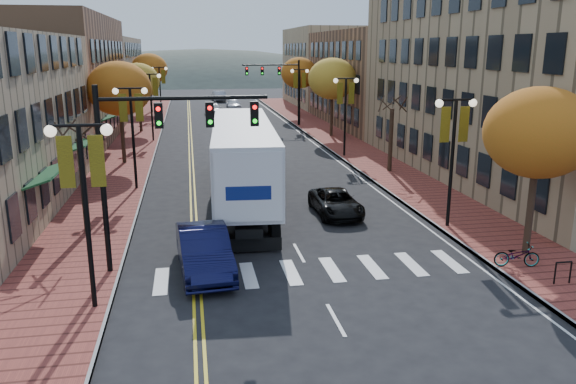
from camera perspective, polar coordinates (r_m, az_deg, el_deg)
name	(u,v)px	position (r m, az deg, el deg)	size (l,w,h in m)	color
ground	(321,293)	(19.76, 3.38, -10.22)	(200.00, 200.00, 0.00)	black
sidewalk_left	(135,144)	(50.84, -15.29, 4.69)	(4.00, 85.00, 0.15)	brown
sidewalk_right	(335,139)	(52.32, 4.81, 5.42)	(4.00, 85.00, 0.15)	brown
building_left_mid	(41,80)	(55.02, -23.81, 10.39)	(12.00, 24.00, 11.00)	brown
building_left_far	(89,75)	(79.56, -19.60, 11.12)	(12.00, 26.00, 9.50)	#9E8966
building_right_near	(547,60)	(40.46, 24.79, 12.11)	(15.00, 28.00, 15.00)	#997F5B
building_right_mid	(398,78)	(63.73, 11.14, 11.27)	(15.00, 24.00, 10.00)	brown
building_right_far	(344,67)	(84.61, 5.73, 12.52)	(15.00, 20.00, 11.00)	#9E8966
tree_left_a	(84,186)	(26.58, -20.04, 0.54)	(0.28, 0.28, 4.20)	#382619
tree_left_b	(119,89)	(41.82, -16.77, 10.02)	(4.48, 4.48, 7.21)	#382619
tree_left_c	(138,81)	(57.74, -14.98, 10.81)	(4.16, 4.16, 6.69)	#382619
tree_left_d	(149,69)	(75.65, -13.91, 12.04)	(4.61, 4.61, 7.42)	#382619
tree_right_a	(539,133)	(23.74, 24.13, 5.49)	(4.16, 4.16, 6.69)	#382619
tree_right_b	(391,140)	(38.31, 10.39, 5.22)	(0.28, 0.28, 4.20)	#382619
tree_right_c	(332,79)	(53.20, 4.51, 11.39)	(4.48, 4.48, 7.21)	#382619
tree_right_d	(299,73)	(68.80, 1.13, 11.98)	(4.35, 4.35, 7.00)	#382619
lamp_left_a	(83,181)	(18.19, -20.07, 1.03)	(1.96, 0.36, 6.05)	black
lamp_left_b	(132,118)	(33.84, -15.58, 7.23)	(1.96, 0.36, 6.05)	black
lamp_left_c	(151,94)	(51.71, -13.78, 9.66)	(1.96, 0.36, 6.05)	black
lamp_left_d	(160,82)	(69.64, -12.90, 10.84)	(1.96, 0.36, 6.05)	black
lamp_right_a	(454,138)	(26.52, 16.48, 5.30)	(1.96, 0.36, 6.05)	black
lamp_right_b	(346,101)	(43.26, 5.86, 9.14)	(1.96, 0.36, 6.05)	black
lamp_right_c	(300,86)	(60.73, 1.19, 10.72)	(1.96, 0.36, 6.05)	black
traffic_mast_near	(155,143)	(20.75, -13.33, 4.87)	(6.10, 0.35, 7.00)	black
traffic_mast_far	(281,80)	(60.33, -0.73, 11.29)	(6.10, 0.34, 7.00)	black
semi_truck	(242,154)	(30.72, -4.69, 3.87)	(4.05, 18.12, 4.49)	black
navy_sedan	(204,250)	(21.41, -8.53, -5.89)	(1.81, 5.18, 1.71)	black
black_suv	(336,203)	(28.53, 4.88, -1.08)	(2.08, 4.51, 1.25)	black
car_far_white	(213,109)	(71.81, -7.60, 8.36)	(1.84, 4.58, 1.56)	silver
car_far_silver	(233,104)	(78.60, -5.57, 8.84)	(1.85, 4.54, 1.32)	#B7B6BF
car_far_oncoming	(219,96)	(90.67, -7.07, 9.65)	(1.75, 5.02, 1.66)	#AAAAB2
bicycle	(517,255)	(23.12, 22.22, -5.97)	(0.60, 1.71, 0.90)	gray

